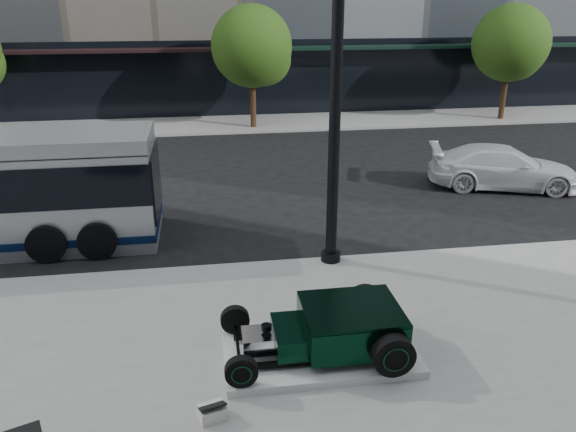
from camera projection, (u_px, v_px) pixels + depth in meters
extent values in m
plane|color=black|center=(262.00, 233.00, 15.55)|extent=(120.00, 120.00, 0.00)
cube|color=gray|center=(232.00, 124.00, 28.40)|extent=(70.00, 4.00, 0.12)
cube|color=black|center=(30.00, 83.00, 28.30)|extent=(22.00, 0.50, 4.00)
cube|color=black|center=(460.00, 74.00, 31.54)|extent=(24.00, 0.50, 4.00)
cube|color=black|center=(21.00, 51.00, 27.16)|extent=(22.00, 1.60, 0.15)
cube|color=black|center=(468.00, 45.00, 30.40)|extent=(24.00, 1.60, 0.15)
cylinder|color=black|center=(253.00, 100.00, 27.12)|extent=(0.28, 0.28, 2.60)
sphere|color=#1D3C10|center=(252.00, 46.00, 26.21)|extent=(3.80, 3.80, 3.80)
sphere|color=#1D3C10|center=(264.00, 59.00, 26.79)|extent=(2.60, 2.60, 2.60)
cylinder|color=black|center=(504.00, 93.00, 28.95)|extent=(0.28, 0.28, 2.60)
sphere|color=#1D3C10|center=(511.00, 43.00, 28.04)|extent=(3.80, 3.80, 3.80)
sphere|color=#1D3C10|center=(517.00, 55.00, 28.62)|extent=(2.60, 2.60, 2.60)
cube|color=silver|center=(320.00, 353.00, 10.01)|extent=(3.40, 1.80, 0.15)
cube|color=black|center=(325.00, 360.00, 9.53)|extent=(3.00, 0.08, 0.10)
cube|color=black|center=(315.00, 331.00, 10.36)|extent=(3.00, 0.08, 0.10)
cube|color=black|center=(351.00, 325.00, 9.89)|extent=(1.70, 1.45, 0.62)
cube|color=black|center=(352.00, 309.00, 9.77)|extent=(1.70, 1.45, 0.06)
cube|color=black|center=(289.00, 336.00, 9.78)|extent=(0.55, 1.05, 0.38)
cube|color=silver|center=(258.00, 341.00, 9.72)|extent=(0.55, 0.55, 0.34)
cylinder|color=black|center=(266.00, 327.00, 9.64)|extent=(0.18, 0.18, 0.10)
cylinder|color=black|center=(238.00, 349.00, 9.72)|extent=(0.06, 1.55, 0.06)
cylinder|color=black|center=(393.00, 355.00, 9.21)|extent=(0.72, 0.24, 0.72)
cylinder|color=black|center=(396.00, 360.00, 9.10)|extent=(0.37, 0.02, 0.37)
torus|color=#093418|center=(396.00, 360.00, 9.09)|extent=(0.44, 0.02, 0.44)
cylinder|color=black|center=(365.00, 303.00, 10.78)|extent=(0.72, 0.24, 0.72)
cylinder|color=black|center=(363.00, 300.00, 10.89)|extent=(0.37, 0.02, 0.37)
torus|color=#093418|center=(363.00, 299.00, 10.90)|extent=(0.44, 0.02, 0.44)
cylinder|color=black|center=(241.00, 372.00, 8.96)|extent=(0.54, 0.16, 0.54)
cylinder|color=black|center=(242.00, 375.00, 8.88)|extent=(0.28, 0.02, 0.28)
torus|color=#093418|center=(242.00, 375.00, 8.87)|extent=(0.34, 0.02, 0.34)
cylinder|color=black|center=(235.00, 320.00, 10.39)|extent=(0.54, 0.16, 0.54)
cylinder|color=black|center=(235.00, 317.00, 10.47)|extent=(0.28, 0.02, 0.28)
torus|color=#093418|center=(235.00, 317.00, 10.48)|extent=(0.34, 0.02, 0.34)
cube|color=silver|center=(212.00, 412.00, 8.53)|extent=(0.47, 0.40, 0.22)
cube|color=black|center=(212.00, 406.00, 8.48)|extent=(0.46, 0.39, 0.15)
cylinder|color=black|center=(336.00, 82.00, 12.11)|extent=(0.26, 0.26, 8.56)
cylinder|color=black|center=(331.00, 256.00, 13.64)|extent=(0.47, 0.47, 0.21)
cube|color=black|center=(156.00, 181.00, 14.88)|extent=(0.06, 2.30, 1.70)
cylinder|color=black|center=(47.00, 244.00, 13.71)|extent=(0.96, 0.28, 0.96)
cylinder|color=black|center=(69.00, 207.00, 16.10)|extent=(0.96, 0.28, 0.96)
cylinder|color=black|center=(98.00, 241.00, 13.88)|extent=(0.96, 0.28, 0.96)
cylinder|color=black|center=(112.00, 205.00, 16.27)|extent=(0.96, 0.28, 0.96)
imported|color=white|center=(503.00, 167.00, 19.01)|extent=(5.26, 3.29, 1.42)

